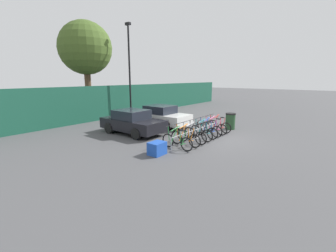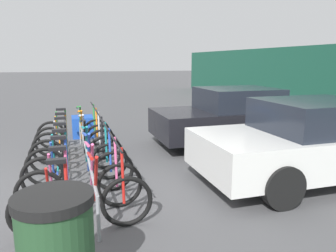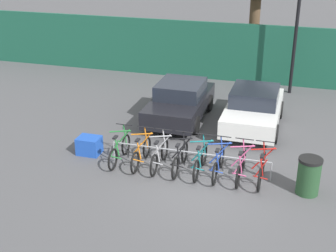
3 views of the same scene
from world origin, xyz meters
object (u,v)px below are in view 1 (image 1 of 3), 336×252
(car_black, at_px, (133,122))
(bicycle_pink, at_px, (213,128))
(lamp_post, at_px, (129,67))
(cargo_crate, at_px, (157,148))
(bicycle_red, at_px, (218,126))
(car_white, at_px, (161,116))
(bicycle_teal, at_px, (204,131))
(tree_behind_hoarding, at_px, (85,49))
(bicycle_green, at_px, (177,141))
(bike_rack, at_px, (198,130))
(trash_bin, at_px, (230,121))
(bicycle_black, at_px, (198,133))
(bicycle_orange, at_px, (185,138))
(bicycle_silver, at_px, (192,136))
(bicycle_blue, at_px, (208,130))

(car_black, bearing_deg, bicycle_pink, -53.79)
(lamp_post, xyz_separation_m, cargo_crate, (-5.70, -7.73, -3.77))
(bicycle_red, bearing_deg, car_white, 103.99)
(car_black, relative_size, cargo_crate, 5.58)
(bicycle_red, bearing_deg, bicycle_teal, -176.44)
(lamp_post, distance_m, tree_behind_hoarding, 3.73)
(car_black, bearing_deg, bicycle_red, -48.55)
(bicycle_green, xyz_separation_m, car_white, (3.52, 3.85, 0.31))
(bike_rack, relative_size, trash_bin, 4.63)
(bicycle_teal, relative_size, bicycle_pink, 1.00)
(lamp_post, height_order, tree_behind_hoarding, tree_behind_hoarding)
(cargo_crate, bearing_deg, tree_behind_hoarding, 70.64)
(bicycle_teal, relative_size, tree_behind_hoarding, 0.23)
(car_black, bearing_deg, bicycle_black, -74.87)
(bicycle_orange, bearing_deg, cargo_crate, 172.12)
(bicycle_pink, bearing_deg, car_black, 124.95)
(car_black, height_order, lamp_post, lamp_post)
(bicycle_black, bearing_deg, cargo_crate, 178.31)
(bicycle_teal, bearing_deg, bike_rack, 161.71)
(car_black, relative_size, lamp_post, 0.53)
(bicycle_green, relative_size, car_black, 0.44)
(bicycle_teal, relative_size, car_black, 0.44)
(bicycle_black, relative_size, cargo_crate, 2.44)
(lamp_post, bearing_deg, bicycle_orange, -116.05)
(bicycle_silver, bearing_deg, bicycle_black, 1.74)
(bicycle_teal, relative_size, car_white, 0.44)
(bike_rack, distance_m, car_white, 3.96)
(bike_rack, distance_m, bicycle_silver, 0.87)
(bicycle_black, height_order, lamp_post, lamp_post)
(car_white, bearing_deg, bicycle_red, -79.57)
(bicycle_pink, distance_m, bicycle_red, 0.58)
(bicycle_teal, bearing_deg, tree_behind_hoarding, 92.96)
(bike_rack, distance_m, bicycle_pink, 1.55)
(bicycle_orange, relative_size, bicycle_pink, 1.00)
(bicycle_red, distance_m, trash_bin, 1.28)
(bicycle_teal, height_order, tree_behind_hoarding, tree_behind_hoarding)
(bike_rack, bearing_deg, bicycle_red, -4.03)
(bicycle_orange, height_order, lamp_post, lamp_post)
(lamp_post, relative_size, trash_bin, 7.15)
(bicycle_black, relative_size, lamp_post, 0.23)
(bicycle_black, xyz_separation_m, car_white, (1.63, 3.85, 0.31))
(bike_rack, xyz_separation_m, cargo_crate, (-3.23, 0.10, -0.22))
(bicycle_green, height_order, bicycle_red, same)
(bicycle_orange, height_order, cargo_crate, bicycle_orange)
(bike_rack, xyz_separation_m, bicycle_blue, (0.90, -0.15, -0.12))
(bike_rack, relative_size, cargo_crate, 6.81)
(bicycle_red, bearing_deg, bicycle_orange, -176.44)
(bike_rack, xyz_separation_m, bicycle_silver, (-0.85, -0.15, -0.12))
(cargo_crate, bearing_deg, bicycle_black, -4.71)
(bicycle_red, bearing_deg, cargo_crate, -179.09)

